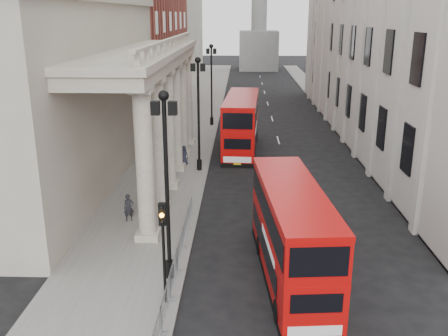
# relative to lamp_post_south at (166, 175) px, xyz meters

# --- Properties ---
(ground) EXTENTS (260.00, 260.00, 0.00)m
(ground) POSITION_rel_lamp_post_south_xyz_m (0.60, -4.00, -4.91)
(ground) COLOR black
(ground) RESTS_ON ground
(sidewalk_west) EXTENTS (6.00, 140.00, 0.12)m
(sidewalk_west) POSITION_rel_lamp_post_south_xyz_m (-2.40, 26.00, -4.85)
(sidewalk_west) COLOR slate
(sidewalk_west) RESTS_ON ground
(sidewalk_east) EXTENTS (3.00, 140.00, 0.12)m
(sidewalk_east) POSITION_rel_lamp_post_south_xyz_m (14.10, 26.00, -4.85)
(sidewalk_east) COLOR slate
(sidewalk_east) RESTS_ON ground
(kerb) EXTENTS (0.20, 140.00, 0.14)m
(kerb) POSITION_rel_lamp_post_south_xyz_m (0.55, 26.00, -4.84)
(kerb) COLOR slate
(kerb) RESTS_ON ground
(portico_building) EXTENTS (9.00, 28.00, 12.00)m
(portico_building) POSITION_rel_lamp_post_south_xyz_m (-9.90, 14.00, 1.09)
(portico_building) COLOR gray
(portico_building) RESTS_ON ground
(brick_building) EXTENTS (9.00, 32.00, 22.00)m
(brick_building) POSITION_rel_lamp_post_south_xyz_m (-9.90, 44.00, 6.09)
(brick_building) COLOR maroon
(brick_building) RESTS_ON ground
(west_building_far) EXTENTS (9.00, 30.00, 20.00)m
(west_building_far) POSITION_rel_lamp_post_south_xyz_m (-9.90, 76.00, 5.09)
(west_building_far) COLOR gray
(west_building_far) RESTS_ON ground
(east_building) EXTENTS (8.00, 55.00, 25.00)m
(east_building) POSITION_rel_lamp_post_south_xyz_m (16.60, 28.00, 7.59)
(east_building) COLOR beige
(east_building) RESTS_ON ground
(lamp_post_south) EXTENTS (1.05, 0.44, 8.32)m
(lamp_post_south) POSITION_rel_lamp_post_south_xyz_m (0.00, 0.00, 0.00)
(lamp_post_south) COLOR black
(lamp_post_south) RESTS_ON sidewalk_west
(lamp_post_mid) EXTENTS (1.05, 0.44, 8.32)m
(lamp_post_mid) POSITION_rel_lamp_post_south_xyz_m (0.00, 16.00, 0.00)
(lamp_post_mid) COLOR black
(lamp_post_mid) RESTS_ON sidewalk_west
(lamp_post_north) EXTENTS (1.05, 0.44, 8.32)m
(lamp_post_north) POSITION_rel_lamp_post_south_xyz_m (0.00, 32.00, 0.00)
(lamp_post_north) COLOR black
(lamp_post_north) RESTS_ON sidewalk_west
(traffic_light) EXTENTS (0.28, 0.33, 4.30)m
(traffic_light) POSITION_rel_lamp_post_south_xyz_m (0.10, -2.02, -1.80)
(traffic_light) COLOR black
(traffic_light) RESTS_ON sidewalk_west
(crowd_barriers) EXTENTS (0.50, 18.75, 1.10)m
(crowd_barriers) POSITION_rel_lamp_post_south_xyz_m (0.25, -1.77, -4.24)
(crowd_barriers) COLOR gray
(crowd_barriers) RESTS_ON sidewalk_west
(bus_near) EXTENTS (3.20, 9.96, 4.23)m
(bus_near) POSITION_rel_lamp_post_south_xyz_m (5.35, 0.40, -2.70)
(bus_near) COLOR #B60908
(bus_near) RESTS_ON ground
(bus_far) EXTENTS (3.20, 10.94, 4.67)m
(bus_far) POSITION_rel_lamp_post_south_xyz_m (3.13, 22.31, -2.47)
(bus_far) COLOR #AB0807
(bus_far) RESTS_ON ground
(pedestrian_a) EXTENTS (0.67, 0.56, 1.56)m
(pedestrian_a) POSITION_rel_lamp_post_south_xyz_m (-3.18, 6.25, -4.01)
(pedestrian_a) COLOR black
(pedestrian_a) RESTS_ON sidewalk_west
(pedestrian_b) EXTENTS (0.82, 0.67, 1.58)m
(pedestrian_b) POSITION_rel_lamp_post_south_xyz_m (-2.62, 14.73, -4.00)
(pedestrian_b) COLOR black
(pedestrian_b) RESTS_ON sidewalk_west
(pedestrian_c) EXTENTS (0.87, 0.72, 1.54)m
(pedestrian_c) POSITION_rel_lamp_post_south_xyz_m (-1.30, 17.27, -4.02)
(pedestrian_c) COLOR black
(pedestrian_c) RESTS_ON sidewalk_west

